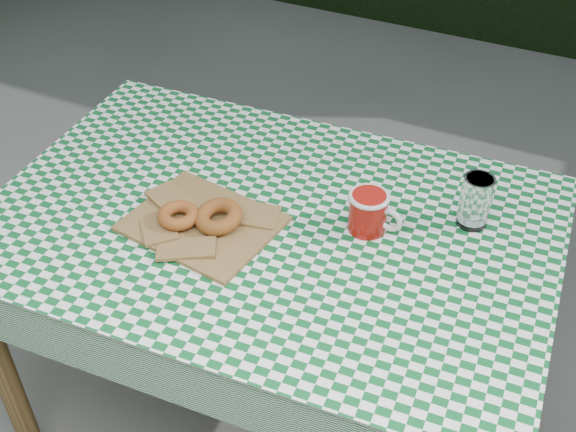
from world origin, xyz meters
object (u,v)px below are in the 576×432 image
(paper_bag, at_px, (203,222))
(table, at_px, (271,330))
(drinking_glass, at_px, (475,201))
(coffee_mug, at_px, (368,212))

(paper_bag, bearing_deg, table, 32.24)
(drinking_glass, bearing_deg, table, -155.92)
(paper_bag, xyz_separation_m, coffee_mug, (0.34, 0.15, 0.04))
(paper_bag, relative_size, drinking_glass, 2.54)
(coffee_mug, relative_size, drinking_glass, 1.35)
(table, xyz_separation_m, coffee_mug, (0.21, 0.07, 0.43))
(table, height_order, drinking_glass, drinking_glass)
(coffee_mug, height_order, drinking_glass, drinking_glass)
(paper_bag, height_order, coffee_mug, coffee_mug)
(table, height_order, coffee_mug, coffee_mug)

